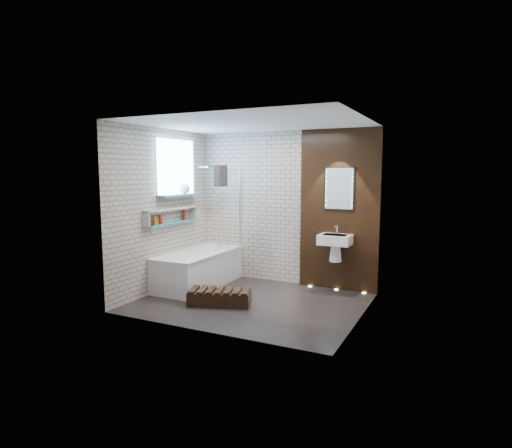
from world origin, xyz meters
The scene contains 15 objects.
ground centered at (0.00, 0.00, 0.00)m, with size 3.20×3.20×0.00m, color black.
room_shell centered at (0.00, 0.00, 1.30)m, with size 3.24×3.20×2.60m.
walnut_panel centered at (0.95, 1.27, 1.30)m, with size 1.30×0.06×2.60m, color black.
clerestory_window centered at (-1.57, 0.35, 1.90)m, with size 0.18×1.00×0.94m.
display_niche centered at (-1.53, 0.15, 1.20)m, with size 0.14×1.30×0.26m.
bathtub centered at (-1.22, 0.45, 0.29)m, with size 0.79×1.74×0.70m.
bath_screen centered at (-0.87, 0.89, 1.28)m, with size 0.01×0.78×1.40m, color white.
towel centered at (-0.87, 0.61, 1.85)m, with size 0.10×0.27×0.35m, color black.
shower_head centered at (-1.30, 0.95, 2.00)m, with size 0.18×0.18×0.02m, color silver.
washbasin centered at (0.95, 1.07, 0.79)m, with size 0.50×0.36×0.58m.
led_mirror centered at (0.95, 1.23, 1.65)m, with size 0.50×0.02×0.70m.
walnut_step centered at (-0.37, -0.30, 0.10)m, with size 0.89×0.40×0.20m, color black.
niche_bottles centered at (-1.53, 0.06, 1.17)m, with size 0.07×0.85×0.17m.
sill_vases centered at (-1.50, 0.48, 1.64)m, with size 0.18×0.18×0.18m.
floor_uplights centered at (0.95, 1.20, 0.01)m, with size 0.96×0.06×0.01m.
Camera 1 is at (2.76, -5.52, 1.93)m, focal length 30.15 mm.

